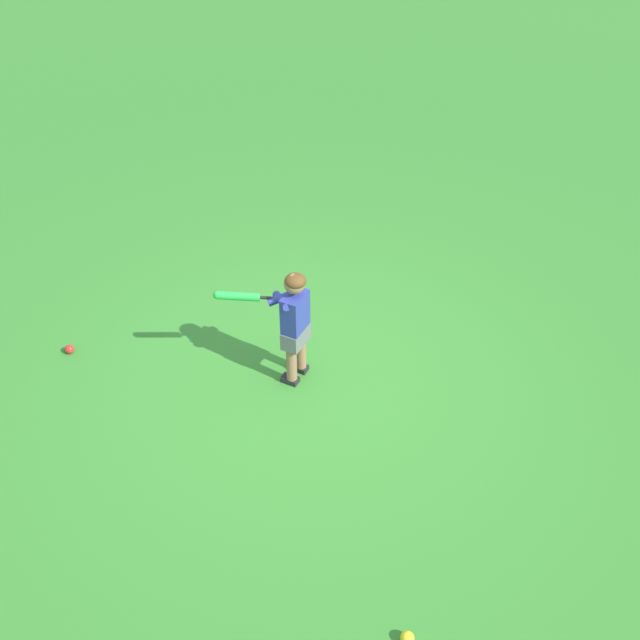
# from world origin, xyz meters

# --- Properties ---
(ground_plane) EXTENTS (40.00, 40.00, 0.00)m
(ground_plane) POSITION_xyz_m (0.00, 0.00, 0.00)
(ground_plane) COLOR #38842D
(child_batter) EXTENTS (0.62, 0.59, 1.08)m
(child_batter) POSITION_xyz_m (-0.11, -0.08, 0.65)
(child_batter) COLOR #232328
(child_batter) RESTS_ON ground
(play_ball_center_lawn) EXTENTS (0.09, 0.09, 0.09)m
(play_ball_center_lawn) POSITION_xyz_m (2.09, -1.35, 0.04)
(play_ball_center_lawn) COLOR yellow
(play_ball_center_lawn) RESTS_ON ground
(play_ball_near_batter) EXTENTS (0.08, 0.08, 0.08)m
(play_ball_near_batter) POSITION_xyz_m (-1.81, -1.21, 0.04)
(play_ball_near_batter) COLOR red
(play_ball_near_batter) RESTS_ON ground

